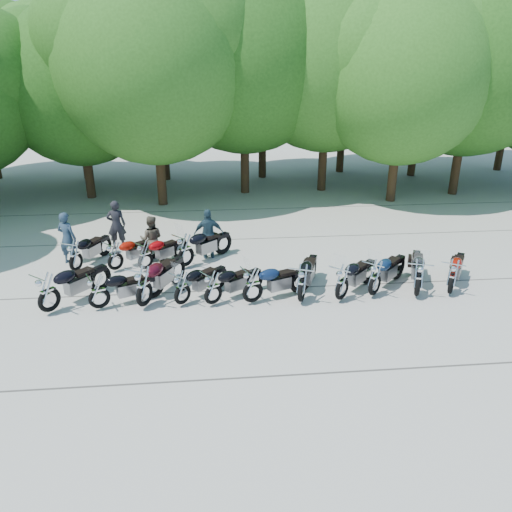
{
  "coord_description": "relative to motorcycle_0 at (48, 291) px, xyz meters",
  "views": [
    {
      "loc": [
        -1.32,
        -12.29,
        6.73
      ],
      "look_at": [
        0.0,
        1.5,
        1.1
      ],
      "focal_mm": 35.0,
      "sensor_mm": 36.0,
      "label": 1
    }
  ],
  "objects": [
    {
      "name": "tree_10",
      "position": [
        -2.45,
        16.46,
        4.97
      ],
      "size": [
        7.78,
        7.78,
        9.55
      ],
      "color": "#3A2614",
      "rests_on": "ground"
    },
    {
      "name": "rider_2",
      "position": [
        4.44,
        3.72,
        0.21
      ],
      "size": [
        1.07,
        0.51,
        1.78
      ],
      "primitive_type": "imported",
      "rotation": [
        0.0,
        0.0,
        3.22
      ],
      "color": "#233C49",
      "rests_on": "ground"
    },
    {
      "name": "motorcycle_2",
      "position": [
        2.58,
        0.09,
        0.03
      ],
      "size": [
        1.83,
        2.59,
        1.42
      ],
      "primitive_type": null,
      "rotation": [
        0.0,
        0.0,
        2.67
      ],
      "color": "#380711",
      "rests_on": "ground"
    },
    {
      "name": "tree_12",
      "position": [
        7.64,
        15.96,
        5.04
      ],
      "size": [
        7.88,
        7.88,
        9.67
      ],
      "color": "#3A2614",
      "rests_on": "ground"
    },
    {
      "name": "tree_11",
      "position": [
        2.08,
        15.92,
        4.81
      ],
      "size": [
        7.56,
        7.56,
        9.28
      ],
      "color": "#3A2614",
      "rests_on": "ground"
    },
    {
      "name": "motorcycle_3",
      "position": [
        3.65,
        0.11,
        -0.09
      ],
      "size": [
        1.93,
        1.93,
        1.18
      ],
      "primitive_type": null,
      "rotation": [
        0.0,
        0.0,
        2.35
      ],
      "color": "black",
      "rests_on": "ground"
    },
    {
      "name": "tree_6",
      "position": [
        13.39,
        10.31,
        5.13
      ],
      "size": [
        8.0,
        8.0,
        9.82
      ],
      "color": "#3A2614",
      "rests_on": "ground"
    },
    {
      "name": "motorcycle_4",
      "position": [
        4.52,
        0.03,
        -0.09
      ],
      "size": [
        2.09,
        1.73,
        1.19
      ],
      "primitive_type": null,
      "rotation": [
        0.0,
        0.0,
        2.18
      ],
      "color": "black",
      "rests_on": "ground"
    },
    {
      "name": "rider_1",
      "position": [
        2.47,
        3.57,
        0.14
      ],
      "size": [
        0.83,
        0.66,
        1.64
      ],
      "primitive_type": "imported",
      "rotation": [
        0.0,
        0.0,
        3.09
      ],
      "color": "#4C4536",
      "rests_on": "ground"
    },
    {
      "name": "motorcycle_1",
      "position": [
        1.34,
        0.07,
        -0.08
      ],
      "size": [
        2.21,
        1.46,
        1.2
      ],
      "primitive_type": null,
      "rotation": [
        0.0,
        0.0,
        1.99
      ],
      "color": "black",
      "rests_on": "ground"
    },
    {
      "name": "rider_0",
      "position": [
        -0.36,
        3.67,
        0.23
      ],
      "size": [
        0.79,
        0.66,
        1.83
      ],
      "primitive_type": "imported",
      "rotation": [
        0.0,
        0.0,
        2.75
      ],
      "color": "#223448",
      "rests_on": "ground"
    },
    {
      "name": "tree_7",
      "position": [
        17.04,
        11.27,
        5.71
      ],
      "size": [
        8.79,
        8.79,
        10.79
      ],
      "color": "#3A2614",
      "rests_on": "ground"
    },
    {
      "name": "tree_2",
      "position": [
        -1.41,
        12.33,
        4.63
      ],
      "size": [
        7.31,
        7.31,
        8.97
      ],
      "color": "#3A2614",
      "rests_on": "ground"
    },
    {
      "name": "tree_4",
      "position": [
        6.38,
        12.58,
        5.95
      ],
      "size": [
        9.13,
        9.13,
        11.2
      ],
      "color": "#3A2614",
      "rests_on": "ground"
    },
    {
      "name": "motorcycle_10",
      "position": [
        11.6,
        0.04,
        -0.05
      ],
      "size": [
        1.81,
        2.24,
        1.27
      ],
      "primitive_type": null,
      "rotation": [
        0.0,
        0.0,
        2.55
      ],
      "color": "maroon",
      "rests_on": "ground"
    },
    {
      "name": "motorcycle_9",
      "position": [
        10.54,
        -0.01,
        -0.01
      ],
      "size": [
        1.5,
        2.48,
        1.34
      ],
      "primitive_type": null,
      "rotation": [
        0.0,
        0.0,
        2.79
      ],
      "color": "black",
      "rests_on": "ground"
    },
    {
      "name": "motorcycle_5",
      "position": [
        5.65,
        0.02,
        -0.05
      ],
      "size": [
        2.33,
        1.47,
        1.27
      ],
      "primitive_type": null,
      "rotation": [
        0.0,
        0.0,
        1.95
      ],
      "color": "#0D1B3A",
      "rests_on": "ground"
    },
    {
      "name": "tree_14",
      "position": [
        16.52,
        15.59,
        5.15
      ],
      "size": [
        8.02,
        8.02,
        9.84
      ],
      "color": "#3A2614",
      "rests_on": "ground"
    },
    {
      "name": "motorcycle_8",
      "position": [
        9.29,
        0.14,
        -0.03
      ],
      "size": [
        2.12,
        2.15,
        1.31
      ],
      "primitive_type": null,
      "rotation": [
        0.0,
        0.0,
        2.37
      ],
      "color": "#0D203B",
      "rests_on": "ground"
    },
    {
      "name": "rider_3",
      "position": [
        1.08,
        4.94,
        0.24
      ],
      "size": [
        0.7,
        0.48,
        1.84
      ],
      "primitive_type": "imported",
      "rotation": [
        0.0,
        0.0,
        3.2
      ],
      "color": "black",
      "rests_on": "ground"
    },
    {
      "name": "motorcycle_11",
      "position": [
        0.06,
        2.83,
        -0.06
      ],
      "size": [
        1.52,
        2.27,
        1.24
      ],
      "primitive_type": null,
      "rotation": [
        0.0,
        0.0,
        2.71
      ],
      "color": "black",
      "rests_on": "ground"
    },
    {
      "name": "motorcycle_13",
      "position": [
        2.32,
        2.76,
        -0.1
      ],
      "size": [
        1.94,
        1.83,
        1.16
      ],
      "primitive_type": null,
      "rotation": [
        0.0,
        0.0,
        2.3
      ],
      "color": "#9A0509",
      "rests_on": "ground"
    },
    {
      "name": "motorcycle_0",
      "position": [
        0.0,
        0.0,
        0.0
      ],
      "size": [
        2.11,
        2.33,
        1.37
      ],
      "primitive_type": null,
      "rotation": [
        0.0,
        0.0,
        2.45
      ],
      "color": "black",
      "rests_on": "ground"
    },
    {
      "name": "ground",
      "position": [
        5.84,
        -0.51,
        -0.68
      ],
      "size": [
        90.0,
        90.0,
        0.0
      ],
      "primitive_type": "plane",
      "color": "#9C998D",
      "rests_on": "ground"
    },
    {
      "name": "tree_13",
      "position": [
        12.53,
        16.97,
        5.35
      ],
      "size": [
        8.31,
        8.31,
        10.2
      ],
      "color": "#3A2614",
      "rests_on": "ground"
    },
    {
      "name": "tree_3",
      "position": [
        2.27,
        10.73,
        5.64
      ],
      "size": [
        8.7,
        8.7,
        10.67
      ],
      "color": "#3A2614",
      "rests_on": "ground"
    },
    {
      "name": "tree_5",
      "position": [
        10.45,
        12.7,
        5.89
      ],
      "size": [
        9.04,
        9.04,
        11.1
      ],
      "color": "#3A2614",
      "rests_on": "ground"
    },
    {
      "name": "motorcycle_7",
      "position": [
        8.25,
        -0.05,
        -0.04
      ],
      "size": [
        2.08,
        2.1,
        1.28
      ],
      "primitive_type": null,
      "rotation": [
        0.0,
        0.0,
        2.36
      ],
      "color": "black",
      "rests_on": "ground"
    },
    {
      "name": "motorcycle_14",
      "position": [
        3.65,
        2.86,
        -0.0
      ],
      "size": [
        2.28,
        2.15,
        1.36
      ],
      "primitive_type": null,
      "rotation": [
        0.0,
        0.0,
        2.3
      ],
      "color": "black",
      "rests_on": "ground"
    },
    {
      "name": "motorcycle_6",
      "position": [
        7.07,
        -0.04,
        -0.01
      ],
      "size": [
        1.54,
        2.47,
        1.34
      ],
      "primitive_type": null,
      "rotation": [
        0.0,
        0.0,
        2.77
      ],
      "color": "black",
      "rests_on": "ground"
    },
    {
      "name": "motorcycle_12",
      "position": [
        1.34,
        2.8,
        -0.1
      ],
      "size": [
        1.95,
        1.85,
        1.17
      ],
      "primitive_type": null,
      "rotation": [
        0.0,
        0.0,
        2.31
      ],
      "color": "#9A1105",
      "rests_on": "ground"
    }
  ]
}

